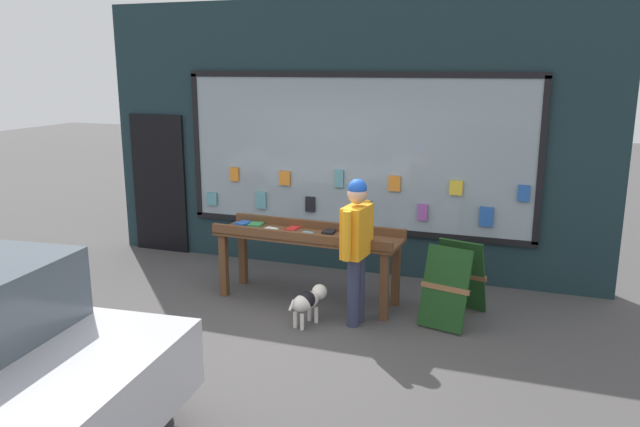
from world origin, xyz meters
name	(u,v)px	position (x,y,z in m)	size (l,w,h in m)	color
ground_plane	(274,333)	(0.00, 0.00, 0.00)	(40.00, 40.00, 0.00)	#474444
shopfront_facade	(341,140)	(-0.03, 2.39, 1.82)	(7.10, 0.29, 3.68)	#192D33
display_table_main	(308,242)	(-0.01, 1.03, 0.74)	(2.29, 0.74, 0.93)	brown
person_browsing	(357,241)	(0.75, 0.54, 0.95)	(0.26, 0.65, 1.64)	#2D334C
small_dog	(308,300)	(0.26, 0.35, 0.28)	(0.32, 0.60, 0.41)	white
sandwich_board_sign	(454,281)	(1.76, 1.03, 0.45)	(0.69, 0.91, 0.88)	#193F19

